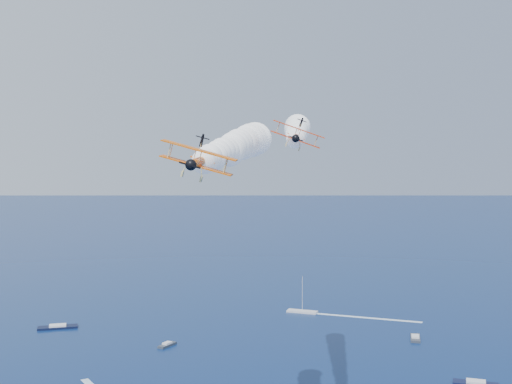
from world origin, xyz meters
TOP-DOWN VIEW (x-y plane):
  - biplane_lead at (17.64, 30.86)m, footprint 12.37×12.45m
  - biplane_trail at (-13.38, 12.88)m, footprint 11.86×12.15m
  - smoke_trail_lead at (36.50, 51.15)m, footprint 58.31×58.18m
  - smoke_trail_trail at (6.44, 32.24)m, footprint 58.31×58.30m
  - boat_wakes at (81.01, 74.42)m, footprint 123.36×117.42m

SIDE VIEW (x-z plane):
  - boat_wakes at x=81.01m, z-range 0.01..0.05m
  - biplane_trail at x=-13.38m, z-range 53.26..60.91m
  - smoke_trail_trail at x=6.44m, z-range 53.93..64.42m
  - biplane_lead at x=17.64m, z-range 56.71..65.01m
  - smoke_trail_lead at x=36.50m, z-range 57.71..68.19m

